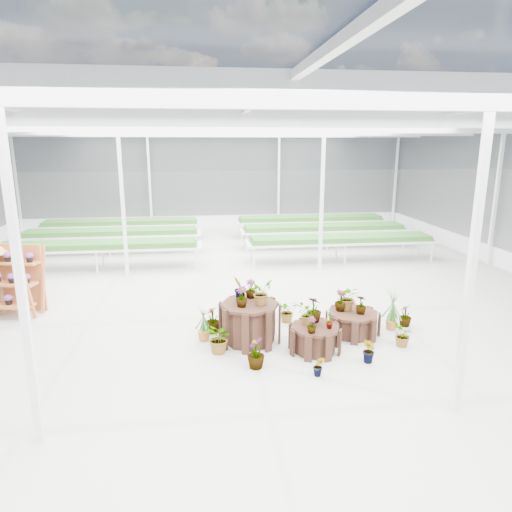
{
  "coord_description": "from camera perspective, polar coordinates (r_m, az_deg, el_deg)",
  "views": [
    {
      "loc": [
        -0.76,
        -9.74,
        3.94
      ],
      "look_at": [
        0.56,
        0.86,
        1.3
      ],
      "focal_mm": 32.0,
      "sensor_mm": 36.0,
      "label": 1
    }
  ],
  "objects": [
    {
      "name": "nursery_benches",
      "position": [
        17.31,
        -4.42,
        2.11
      ],
      "size": [
        16.0,
        7.0,
        0.84
      ],
      "primitive_type": null,
      "color": "silver",
      "rests_on": "ground"
    },
    {
      "name": "nursery_plants",
      "position": [
        9.43,
        5.24,
        -7.43
      ],
      "size": [
        4.83,
        2.91,
        1.37
      ],
      "color": "#2B5E22",
      "rests_on": "ground"
    },
    {
      "name": "plinth_mid",
      "position": [
        9.05,
        7.34,
        -10.23
      ],
      "size": [
        1.23,
        1.23,
        0.52
      ],
      "primitive_type": "cylinder",
      "rotation": [
        0.0,
        0.0,
        0.3
      ],
      "color": "#371E14",
      "rests_on": "ground"
    },
    {
      "name": "greenhouse_shell",
      "position": [
        9.91,
        -2.59,
        4.06
      ],
      "size": [
        18.0,
        24.0,
        4.5
      ],
      "primitive_type": null,
      "color": "white",
      "rests_on": "ground"
    },
    {
      "name": "plinth_low",
      "position": [
        9.95,
        11.98,
        -8.22
      ],
      "size": [
        1.34,
        1.34,
        0.5
      ],
      "primitive_type": "cylinder",
      "rotation": [
        0.0,
        0.0,
        -0.25
      ],
      "color": "#371E14",
      "rests_on": "ground"
    },
    {
      "name": "plinth_tall",
      "position": [
        9.33,
        -0.79,
        -8.32
      ],
      "size": [
        1.47,
        1.47,
        0.83
      ],
      "primitive_type": "cylinder",
      "rotation": [
        0.0,
        0.0,
        -0.25
      ],
      "color": "#371E14",
      "rests_on": "ground"
    },
    {
      "name": "steel_frame",
      "position": [
        9.91,
        -2.59,
        4.06
      ],
      "size": [
        18.0,
        24.0,
        4.5
      ],
      "primitive_type": null,
      "color": "silver",
      "rests_on": "ground"
    },
    {
      "name": "shelf_rack",
      "position": [
        12.14,
        -28.76,
        -2.79
      ],
      "size": [
        1.7,
        1.17,
        1.63
      ],
      "primitive_type": null,
      "rotation": [
        0.0,
        0.0,
        -0.25
      ],
      "color": "#A5562B",
      "rests_on": "ground"
    },
    {
      "name": "ground_plane",
      "position": [
        10.53,
        -2.46,
        -8.1
      ],
      "size": [
        24.0,
        24.0,
        0.0
      ],
      "primitive_type": "plane",
      "color": "gray",
      "rests_on": "ground"
    },
    {
      "name": "bird_table",
      "position": [
        12.44,
        -29.38,
        -2.35
      ],
      "size": [
        0.44,
        0.44,
        1.69
      ],
      "primitive_type": null,
      "rotation": [
        0.0,
        0.0,
        -0.11
      ],
      "color": "#AA7D57",
      "rests_on": "ground"
    }
  ]
}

